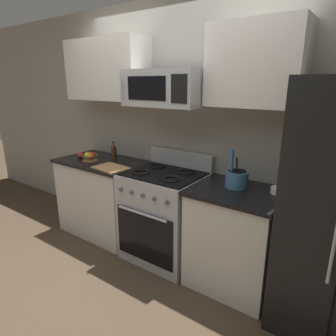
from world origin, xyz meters
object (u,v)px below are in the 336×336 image
object	(u,v)px
microwave	(166,88)
prep_bowl	(279,190)
fruit_basket	(90,157)
apple_loose	(80,155)
range_oven	(164,214)
utensil_crock	(237,178)
cutting_board	(111,168)
bottle_soy	(114,152)

from	to	relation	value
microwave	prep_bowl	bearing A→B (deg)	5.33
fruit_basket	apple_loose	bearing A→B (deg)	179.33
range_oven	utensil_crock	bearing A→B (deg)	5.88
range_oven	cutting_board	size ratio (longest dim) A/B	2.97
range_oven	apple_loose	size ratio (longest dim) A/B	15.03
range_oven	microwave	distance (m)	1.26
microwave	apple_loose	xyz separation A→B (m)	(-1.20, -0.10, -0.79)
fruit_basket	cutting_board	size ratio (longest dim) A/B	0.53
range_oven	bottle_soy	size ratio (longest dim) A/B	4.87
range_oven	bottle_soy	world-z (taller)	bottle_soy
utensil_crock	bottle_soy	distance (m)	1.50
range_oven	prep_bowl	distance (m)	1.18
fruit_basket	prep_bowl	bearing A→B (deg)	5.54
bottle_soy	prep_bowl	xyz separation A→B (m)	(1.86, 0.05, -0.07)
fruit_basket	bottle_soy	xyz separation A→B (m)	(0.24, 0.16, 0.06)
fruit_basket	apple_loose	xyz separation A→B (m)	(-0.18, 0.00, -0.01)
cutting_board	bottle_soy	size ratio (longest dim) A/B	1.64
range_oven	microwave	world-z (taller)	microwave
cutting_board	apple_loose	bearing A→B (deg)	170.93
range_oven	microwave	xyz separation A→B (m)	(-0.00, 0.03, 1.26)
fruit_basket	bottle_soy	size ratio (longest dim) A/B	0.86
apple_loose	bottle_soy	size ratio (longest dim) A/B	0.32
cutting_board	microwave	bearing A→B (deg)	19.35
utensil_crock	microwave	bearing A→B (deg)	-176.36
bottle_soy	prep_bowl	world-z (taller)	bottle_soy
microwave	bottle_soy	distance (m)	1.07
microwave	apple_loose	distance (m)	1.44
utensil_crock	cutting_board	size ratio (longest dim) A/B	0.90
apple_loose	prep_bowl	distance (m)	2.28
apple_loose	bottle_soy	distance (m)	0.45
range_oven	bottle_soy	distance (m)	0.95
apple_loose	utensil_crock	bearing A→B (deg)	4.36
prep_bowl	cutting_board	bearing A→B (deg)	-169.65
cutting_board	prep_bowl	size ratio (longest dim) A/B	2.65
microwave	range_oven	bearing A→B (deg)	-89.98
utensil_crock	fruit_basket	bearing A→B (deg)	-175.11
bottle_soy	apple_loose	bearing A→B (deg)	-159.80
microwave	prep_bowl	size ratio (longest dim) A/B	5.55
apple_loose	bottle_soy	bearing A→B (deg)	20.20
range_oven	prep_bowl	xyz separation A→B (m)	(1.08, 0.13, 0.46)
apple_loose	cutting_board	distance (m)	0.63
range_oven	bottle_soy	xyz separation A→B (m)	(-0.78, 0.08, 0.54)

